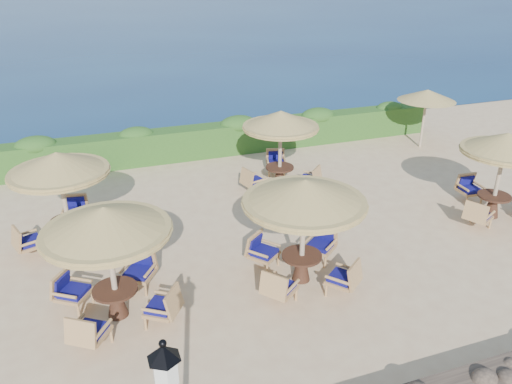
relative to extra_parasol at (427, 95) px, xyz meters
The scene contains 9 objects.
ground 9.62m from the extra_parasol, 146.31° to the right, with size 120.00×120.00×0.00m, color #D7B688.
sea 65.30m from the extra_parasol, 96.86° to the left, with size 160.00×160.00×0.00m, color #0C274F.
hedge 8.20m from the extra_parasol, 165.62° to the left, with size 18.00×0.90×1.20m, color #224B18.
extra_parasol is the anchor object (origin of this frame).
cafe_set_0 14.71m from the extra_parasol, 151.70° to the right, with size 2.71×2.71×2.65m.
cafe_set_1 11.16m from the extra_parasol, 140.62° to the right, with size 2.88×2.88×2.65m.
cafe_set_2 6.26m from the extra_parasol, 107.01° to the right, with size 2.77×2.66×2.65m.
cafe_set_3 14.26m from the extra_parasol, 166.36° to the right, with size 2.73×2.73×2.65m.
cafe_set_4 7.23m from the extra_parasol, 166.28° to the right, with size 2.71×2.71×2.65m.
Camera 1 is at (-5.25, -11.05, 7.06)m, focal length 35.00 mm.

